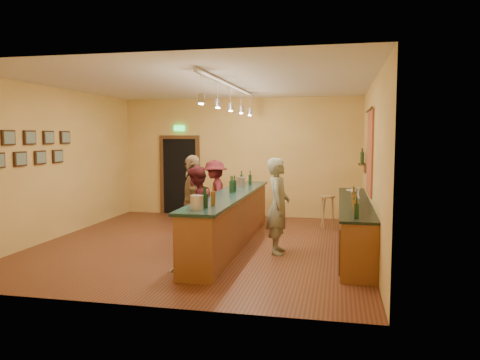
% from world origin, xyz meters
% --- Properties ---
extents(floor, '(7.00, 7.00, 0.00)m').
position_xyz_m(floor, '(0.00, 0.00, 0.00)').
color(floor, '#4F2916').
rests_on(floor, ground).
extents(ceiling, '(6.50, 7.00, 0.02)m').
position_xyz_m(ceiling, '(0.00, 0.00, 3.20)').
color(ceiling, silver).
rests_on(ceiling, wall_back).
extents(wall_back, '(6.50, 0.02, 3.20)m').
position_xyz_m(wall_back, '(0.00, 3.50, 1.60)').
color(wall_back, gold).
rests_on(wall_back, floor).
extents(wall_front, '(6.50, 0.02, 3.20)m').
position_xyz_m(wall_front, '(0.00, -3.50, 1.60)').
color(wall_front, gold).
rests_on(wall_front, floor).
extents(wall_left, '(0.02, 7.00, 3.20)m').
position_xyz_m(wall_left, '(-3.25, 0.00, 1.60)').
color(wall_left, gold).
rests_on(wall_left, floor).
extents(wall_right, '(0.02, 7.00, 3.20)m').
position_xyz_m(wall_right, '(3.25, 0.00, 1.60)').
color(wall_right, gold).
rests_on(wall_right, floor).
extents(doorway, '(1.15, 0.09, 2.48)m').
position_xyz_m(doorway, '(-1.70, 3.47, 1.13)').
color(doorway, black).
rests_on(doorway, wall_back).
extents(tapestry, '(0.03, 1.40, 1.60)m').
position_xyz_m(tapestry, '(3.23, 0.40, 1.85)').
color(tapestry, '#A62121').
rests_on(tapestry, wall_right).
extents(bottle_shelf, '(0.17, 0.55, 0.54)m').
position_xyz_m(bottle_shelf, '(3.17, 1.90, 1.67)').
color(bottle_shelf, '#502F18').
rests_on(bottle_shelf, wall_right).
extents(picture_grid, '(0.06, 2.20, 0.70)m').
position_xyz_m(picture_grid, '(-3.21, -0.75, 1.95)').
color(picture_grid, '#382111').
rests_on(picture_grid, wall_left).
extents(back_counter, '(0.60, 4.55, 1.27)m').
position_xyz_m(back_counter, '(2.97, 0.18, 0.49)').
color(back_counter, brown).
rests_on(back_counter, floor).
extents(tasting_bar, '(0.73, 5.10, 1.38)m').
position_xyz_m(tasting_bar, '(0.57, -0.00, 0.61)').
color(tasting_bar, brown).
rests_on(tasting_bar, floor).
extents(pendant_track, '(0.11, 4.60, 0.50)m').
position_xyz_m(pendant_track, '(0.57, -0.00, 2.98)').
color(pendant_track, silver).
rests_on(pendant_track, ceiling).
extents(bartender, '(0.45, 0.67, 1.78)m').
position_xyz_m(bartender, '(1.56, -0.40, 0.89)').
color(bartender, gray).
rests_on(bartender, floor).
extents(customer_a, '(0.74, 0.88, 1.61)m').
position_xyz_m(customer_a, '(0.02, -0.54, 0.81)').
color(customer_a, '#59191E').
rests_on(customer_a, floor).
extents(customer_b, '(0.72, 1.14, 1.81)m').
position_xyz_m(customer_b, '(-0.14, -0.24, 0.91)').
color(customer_b, '#997A51').
rests_on(customer_b, floor).
extents(customer_c, '(0.87, 1.17, 1.61)m').
position_xyz_m(customer_c, '(-0.26, 1.85, 0.80)').
color(customer_c, '#59191E').
rests_on(customer_c, floor).
extents(bar_stool, '(0.38, 0.38, 0.79)m').
position_xyz_m(bar_stool, '(2.39, 2.14, 0.64)').
color(bar_stool, '#AB8A4D').
rests_on(bar_stool, floor).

